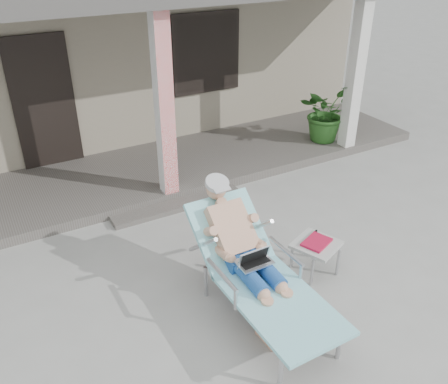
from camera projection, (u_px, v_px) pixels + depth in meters
ground at (243, 278)px, 5.60m from camera, size 60.00×60.00×0.00m
house at (81, 36)px, 9.74m from camera, size 10.40×5.40×3.30m
porch_deck at (149, 172)px, 7.85m from camera, size 10.00×2.00×0.15m
porch_step at (178, 205)px, 6.99m from camera, size 2.00×0.30×0.07m
lounger at (252, 243)px, 4.78m from camera, size 0.80×2.09×1.35m
side_table at (316, 246)px, 5.54m from camera, size 0.63×0.63×0.43m
potted_palm at (325, 112)px, 8.63m from camera, size 1.21×1.13×1.08m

